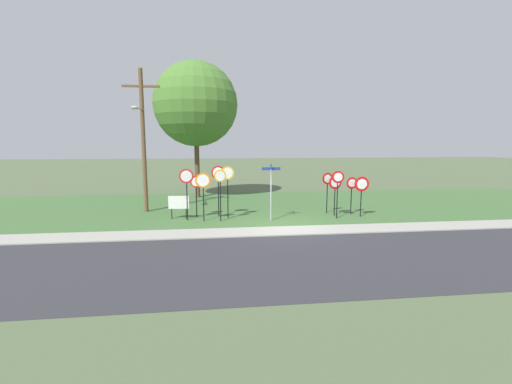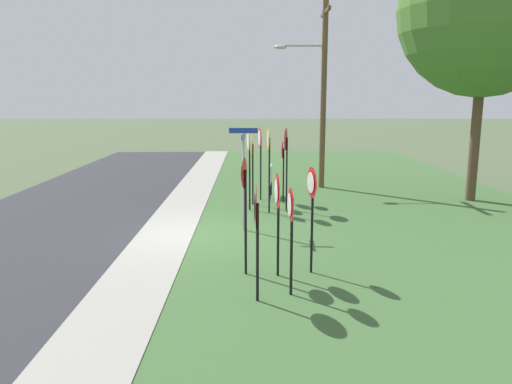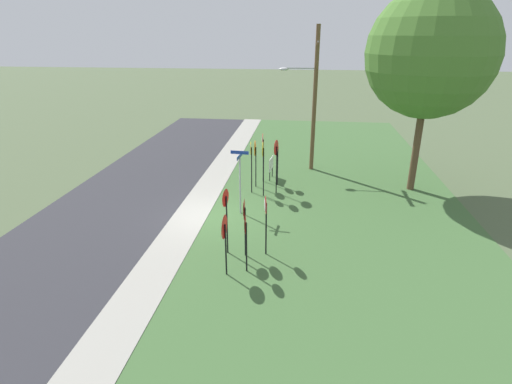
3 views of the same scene
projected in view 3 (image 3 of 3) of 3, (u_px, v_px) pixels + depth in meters
name	position (u px, v px, depth m)	size (l,w,h in m)	color
ground_plane	(208.00, 217.00, 18.30)	(160.00, 160.00, 0.00)	#4C5B3D
road_asphalt	(108.00, 212.00, 18.85)	(44.00, 6.40, 0.01)	#2D2D33
sidewalk_strip	(191.00, 215.00, 18.38)	(44.00, 1.60, 0.06)	#99968C
grass_median	(341.00, 224.00, 17.61)	(44.00, 12.00, 0.04)	#3D6033
stop_sign_near_left	(251.00, 157.00, 20.32)	(0.64, 0.12, 2.70)	black
stop_sign_near_right	(263.00, 147.00, 21.86)	(0.74, 0.13, 2.72)	black
stop_sign_far_left	(263.00, 157.00, 19.82)	(0.72, 0.10, 2.83)	black
stop_sign_far_center	(277.00, 156.00, 21.49)	(0.62, 0.12, 2.26)	black
stop_sign_far_right	(276.00, 155.00, 20.20)	(0.75, 0.16, 2.81)	black
stop_sign_center_tall	(255.00, 153.00, 21.14)	(0.80, 0.10, 2.54)	black
yield_sign_near_left	(244.00, 215.00, 14.46)	(0.77, 0.12, 2.26)	black
yield_sign_near_right	(265.00, 212.00, 14.53)	(0.67, 0.16, 2.36)	black
yield_sign_far_left	(245.00, 231.00, 13.51)	(0.66, 0.12, 2.15)	black
yield_sign_far_right	(226.00, 206.00, 14.56)	(0.66, 0.14, 2.58)	black
yield_sign_center	(224.00, 231.00, 13.29)	(0.82, 0.11, 2.24)	black
street_name_post	(240.00, 177.00, 17.98)	(0.96, 0.82, 2.98)	#9EA0A8
utility_pole	(312.00, 95.00, 23.06)	(2.10, 2.23, 8.24)	brown
notice_board	(271.00, 165.00, 22.68)	(1.10, 0.14, 1.25)	black
oak_tree_left	(431.00, 54.00, 18.98)	(6.13, 6.13, 9.94)	brown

